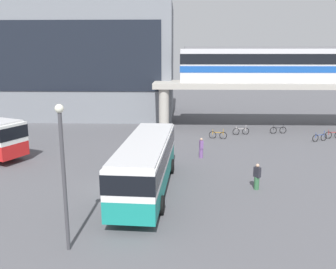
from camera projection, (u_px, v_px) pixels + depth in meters
ground_plane at (138, 147)px, 32.14m from camera, size 120.00×120.00×0.00m
station_building at (86, 61)px, 47.62m from camera, size 23.24×13.02×14.41m
elevated_platform at (272, 89)px, 40.03m from camera, size 26.50×5.88×5.13m
train at (278, 64)px, 39.40m from camera, size 21.84×2.96×3.84m
bus_main at (146, 160)px, 21.32m from camera, size 3.24×11.17×3.22m
bicycle_silver at (241, 131)px, 36.92m from camera, size 1.77×0.42×1.04m
bicycle_red at (333, 135)px, 35.23m from camera, size 1.78×0.35×1.04m
bicycle_blue at (320, 138)px, 34.11m from camera, size 1.65×0.80×1.04m
bicycle_black at (278, 130)px, 37.44m from camera, size 1.78×0.30×1.04m
bicycle_orange at (218, 135)px, 35.16m from camera, size 1.76×0.46×1.04m
pedestrian_at_kerb at (257, 177)px, 21.89m from camera, size 0.45×0.48×1.65m
pedestrian_walking_across at (201, 149)px, 28.58m from camera, size 0.33×0.44×1.64m
lamp_post at (63, 167)px, 14.46m from camera, size 0.36×0.36×6.28m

